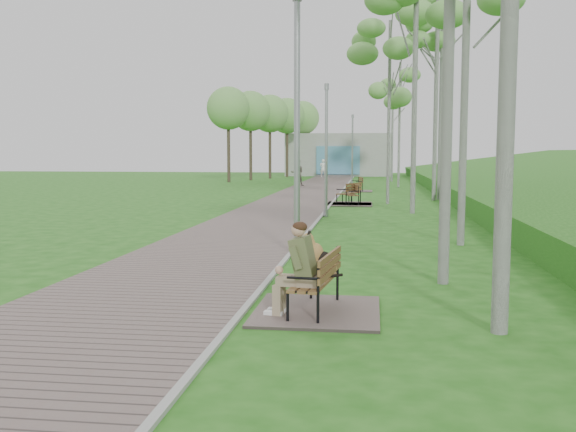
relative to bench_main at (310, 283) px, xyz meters
name	(u,v)px	position (x,y,z in m)	size (l,w,h in m)	color
ground	(272,277)	(-0.93, 2.48, -0.42)	(120.00, 120.00, 0.00)	#1E5B13
walkway	(304,196)	(-2.68, 23.98, -0.40)	(3.50, 67.00, 0.04)	#6F5F5A
kerb	(338,196)	(-0.93, 23.98, -0.40)	(0.10, 67.00, 0.05)	#999993
building_north	(339,155)	(-2.43, 53.45, 1.57)	(10.00, 5.20, 4.00)	#9E9E99
bench_main	(310,283)	(0.00, 0.00, 0.00)	(1.73, 1.92, 1.51)	#6F5F5A
bench_second	(350,200)	(-0.11, 18.59, -0.22)	(1.77, 1.97, 1.09)	#6F5F5A
bench_third	(349,199)	(-0.19, 19.01, -0.21)	(1.87, 2.08, 1.15)	#6F5F5A
bench_far	(357,188)	(-0.07, 28.18, -0.23)	(1.66, 1.84, 1.02)	#6F5F5A
lamp_post_near	(297,134)	(-0.75, 4.68, 2.19)	(0.22, 0.22, 5.58)	#929499
lamp_post_second	(326,155)	(-0.78, 13.43, 1.71)	(0.18, 0.18, 4.57)	#929499
lamp_post_third	(352,152)	(-0.62, 35.95, 1.83)	(0.19, 0.19, 4.82)	#929499
pedestrian_near	(323,168)	(-3.62, 48.42, 0.39)	(0.59, 0.39, 1.63)	white
pedestrian_far	(297,173)	(-4.13, 33.26, 0.47)	(0.86, 0.67, 1.77)	gray
birch_mid_b	(443,19)	(3.95, 22.36, 7.97)	(2.88, 2.88, 10.68)	silver
birch_mid_c	(390,55)	(1.47, 19.37, 5.94)	(2.32, 2.32, 8.10)	silver
birch_far_b	(400,85)	(2.43, 32.80, 6.00)	(2.29, 2.29, 8.18)	silver
birch_distant_a	(393,100)	(2.23, 41.04, 5.75)	(2.22, 2.22, 7.86)	silver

